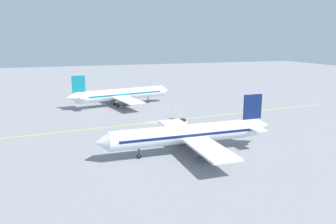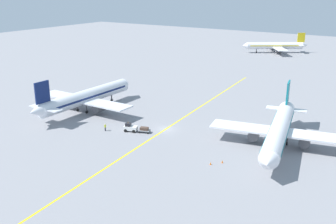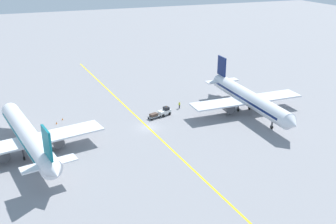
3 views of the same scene
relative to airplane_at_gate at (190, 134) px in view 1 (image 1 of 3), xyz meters
The scene contains 10 objects.
ground_plane 25.26m from the airplane_at_gate, ahead, with size 400.00×400.00×0.00m, color gray.
apron_yellow_centreline 25.26m from the airplane_at_gate, ahead, with size 0.40×120.00×0.01m, color yellow.
airplane_at_gate is the anchor object (origin of this frame).
airplane_adjacent_stand 49.93m from the airplane_at_gate, ahead, with size 28.48×35.35×10.60m.
baggage_tug_white 20.06m from the airplane_at_gate, 16.75° to the right, with size 3.32×2.51×2.11m.
baggage_cart_trailing 22.82m from the airplane_at_gate, 11.88° to the right, with size 2.91×2.16×1.24m.
ground_crew_worker 16.71m from the airplane_at_gate, 31.27° to the right, with size 0.30×0.56×1.68m.
traffic_cone_near_nose 44.16m from the airplane_at_gate, 10.66° to the left, with size 0.32×0.32×0.55m, color orange.
traffic_cone_mid_apron 43.72m from the airplane_at_gate, 15.12° to the right, with size 0.32×0.32×0.55m, color orange.
traffic_cone_by_wingtip 44.75m from the airplane_at_gate, 12.35° to the right, with size 0.32×0.32×0.55m, color orange.
Camera 1 is at (-80.10, 23.90, 21.25)m, focal length 35.00 mm.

